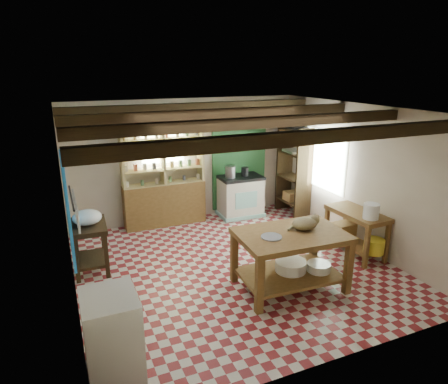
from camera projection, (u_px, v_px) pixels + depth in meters
name	position (u px, v px, depth m)	size (l,w,h in m)	color
floor	(234.00, 267.00, 6.72)	(5.00, 5.00, 0.02)	maroon
ceiling	(235.00, 110.00, 5.94)	(5.00, 5.00, 0.02)	#3E3F43
wall_back	(186.00, 160.00, 8.52)	(5.00, 0.04, 2.60)	beige
wall_front	(335.00, 259.00, 4.14)	(5.00, 0.04, 2.60)	beige
wall_left	(67.00, 215.00, 5.39)	(0.04, 5.00, 2.60)	beige
wall_right	(359.00, 176.00, 7.27)	(0.04, 5.00, 2.60)	beige
ceiling_beams	(235.00, 118.00, 5.98)	(5.00, 3.80, 0.15)	#312211
blue_wall_patch	(67.00, 208.00, 6.25)	(0.04, 1.40, 1.60)	blue
green_wall_patch	(239.00, 158.00, 8.98)	(1.30, 0.04, 2.30)	#205226
window_back	(162.00, 144.00, 8.20)	(0.90, 0.02, 0.80)	silver
window_right	(325.00, 160.00, 8.11)	(0.02, 1.30, 1.20)	silver
utensil_rail	(73.00, 208.00, 4.22)	(0.06, 0.90, 0.28)	black
pot_rack	(248.00, 118.00, 8.34)	(0.86, 0.12, 0.36)	black
shelving_unit	(163.00, 174.00, 8.21)	(1.70, 0.34, 2.20)	tan
tall_rack	(294.00, 171.00, 8.86)	(0.40, 0.86, 2.00)	#312211
work_table	(290.00, 260.00, 5.96)	(1.57, 1.05, 0.89)	brown
stove	(240.00, 196.00, 8.90)	(0.93, 0.63, 0.91)	beige
prep_table	(90.00, 247.00, 6.48)	(0.55, 0.80, 0.81)	#312211
white_cabinet	(112.00, 338.00, 4.17)	(0.55, 0.66, 1.00)	white
right_counter	(355.00, 233.00, 7.07)	(0.56, 1.12, 0.80)	brown
cat	(305.00, 224.00, 5.93)	(0.40, 0.30, 0.18)	olive
steel_tray	(271.00, 237.00, 5.67)	(0.30, 0.30, 0.02)	#97989E
basin_large	(291.00, 266.00, 6.06)	(0.47, 0.47, 0.16)	white
basin_small	(319.00, 267.00, 6.07)	(0.36, 0.36, 0.12)	white
kettle_left	(230.00, 172.00, 8.63)	(0.22, 0.22, 0.26)	#97989E
kettle_right	(245.00, 171.00, 8.77)	(0.16, 0.16, 0.20)	black
enamel_bowl	(87.00, 217.00, 6.32)	(0.46, 0.46, 0.23)	white
white_bucket	(371.00, 211.00, 6.58)	(0.26, 0.26, 0.26)	white
wicker_basket	(343.00, 230.00, 7.34)	(0.38, 0.30, 0.26)	#A87A44
yellow_tub	(374.00, 246.00, 6.70)	(0.33, 0.33, 0.25)	gold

